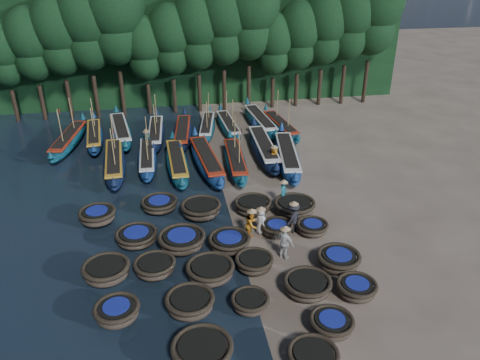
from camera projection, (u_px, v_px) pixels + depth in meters
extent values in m
plane|color=gray|center=(233.00, 224.00, 26.14)|extent=(120.00, 120.00, 0.00)
cube|color=black|center=(194.00, 49.00, 44.51)|extent=(40.00, 3.00, 10.00)
ellipsoid|color=#4E3F31|center=(202.00, 353.00, 17.48)|extent=(2.79, 2.79, 0.71)
torus|color=#352B1F|center=(202.00, 347.00, 17.33)|extent=(2.38, 2.38, 0.22)
cylinder|color=black|center=(202.00, 346.00, 17.31)|extent=(1.81, 1.81, 0.06)
ellipsoid|color=#4E3F31|center=(313.00, 359.00, 17.26)|extent=(2.24, 2.24, 0.66)
torus|color=#352B1F|center=(313.00, 353.00, 17.12)|extent=(1.96, 1.96, 0.20)
cylinder|color=black|center=(313.00, 352.00, 17.10)|extent=(1.48, 1.48, 0.06)
ellipsoid|color=#4E3F31|center=(331.00, 326.00, 18.79)|extent=(1.93, 1.93, 0.63)
torus|color=#352B1F|center=(332.00, 320.00, 18.65)|extent=(1.84, 1.84, 0.19)
cylinder|color=black|center=(332.00, 319.00, 18.63)|extent=(1.38, 1.38, 0.06)
cylinder|color=navy|center=(332.00, 319.00, 18.62)|extent=(1.06, 1.06, 0.04)
ellipsoid|color=#4E3F31|center=(117.00, 313.00, 19.37)|extent=(2.00, 2.00, 0.68)
torus|color=#352B1F|center=(116.00, 308.00, 19.23)|extent=(1.94, 1.94, 0.21)
cylinder|color=black|center=(116.00, 307.00, 19.21)|extent=(1.45, 1.45, 0.06)
cylinder|color=navy|center=(116.00, 306.00, 19.19)|extent=(1.12, 1.12, 0.04)
ellipsoid|color=#4E3F31|center=(190.00, 305.00, 19.81)|extent=(2.10, 2.10, 0.72)
torus|color=#352B1F|center=(190.00, 299.00, 19.66)|extent=(2.14, 2.14, 0.22)
cylinder|color=black|center=(190.00, 298.00, 19.64)|extent=(1.61, 1.61, 0.07)
ellipsoid|color=#4E3F31|center=(250.00, 304.00, 19.96)|extent=(2.01, 2.01, 0.60)
torus|color=#352B1F|center=(250.00, 299.00, 19.83)|extent=(1.68, 1.68, 0.18)
cylinder|color=black|center=(250.00, 298.00, 19.81)|extent=(1.26, 1.26, 0.05)
ellipsoid|color=#4E3F31|center=(307.00, 287.00, 20.83)|extent=(2.52, 2.52, 0.70)
torus|color=#352B1F|center=(308.00, 281.00, 20.68)|extent=(2.19, 2.19, 0.21)
cylinder|color=black|center=(308.00, 281.00, 20.66)|extent=(1.66, 1.66, 0.06)
ellipsoid|color=#4E3F31|center=(356.00, 290.00, 20.70)|extent=(1.80, 1.80, 0.66)
torus|color=#352B1F|center=(357.00, 285.00, 20.56)|extent=(1.83, 1.83, 0.20)
cylinder|color=black|center=(357.00, 284.00, 20.54)|extent=(1.37, 1.37, 0.06)
cylinder|color=navy|center=(357.00, 283.00, 20.52)|extent=(1.06, 1.06, 0.04)
ellipsoid|color=#4E3F31|center=(107.00, 273.00, 21.72)|extent=(2.18, 2.18, 0.75)
torus|color=#352B1F|center=(106.00, 266.00, 21.56)|extent=(2.25, 2.25, 0.23)
cylinder|color=black|center=(106.00, 266.00, 21.54)|extent=(1.70, 1.70, 0.07)
ellipsoid|color=#4E3F31|center=(155.00, 268.00, 22.10)|extent=(2.29, 2.29, 0.65)
torus|color=#352B1F|center=(155.00, 263.00, 21.96)|extent=(2.01, 2.01, 0.20)
cylinder|color=black|center=(154.00, 262.00, 21.94)|extent=(1.52, 1.52, 0.06)
ellipsoid|color=#4E3F31|center=(210.00, 272.00, 21.76)|extent=(2.80, 2.80, 0.72)
torus|color=#352B1F|center=(210.00, 266.00, 21.60)|extent=(2.29, 2.29, 0.22)
cylinder|color=black|center=(210.00, 266.00, 21.58)|extent=(1.74, 1.74, 0.07)
ellipsoid|color=#4E3F31|center=(254.00, 264.00, 22.39)|extent=(1.73, 1.73, 0.65)
torus|color=#352B1F|center=(254.00, 259.00, 22.25)|extent=(1.88, 1.88, 0.20)
cylinder|color=black|center=(254.00, 258.00, 22.23)|extent=(1.41, 1.41, 0.06)
ellipsoid|color=#4E3F31|center=(338.00, 262.00, 22.47)|extent=(2.59, 2.59, 0.74)
torus|color=#352B1F|center=(339.00, 256.00, 22.31)|extent=(2.14, 2.14, 0.22)
cylinder|color=black|center=(339.00, 255.00, 22.29)|extent=(1.61, 1.61, 0.07)
cylinder|color=navy|center=(339.00, 254.00, 22.27)|extent=(1.24, 1.24, 0.04)
ellipsoid|color=#4E3F31|center=(137.00, 238.00, 24.35)|extent=(2.29, 2.29, 0.64)
torus|color=#352B1F|center=(136.00, 233.00, 24.21)|extent=(2.21, 2.21, 0.19)
cylinder|color=black|center=(136.00, 233.00, 24.20)|extent=(1.69, 1.69, 0.06)
cylinder|color=navy|center=(136.00, 232.00, 24.18)|extent=(1.30, 1.30, 0.04)
ellipsoid|color=#4E3F31|center=(182.00, 242.00, 23.94)|extent=(3.03, 3.03, 0.74)
torus|color=#352B1F|center=(182.00, 236.00, 23.78)|extent=(2.46, 2.46, 0.22)
cylinder|color=black|center=(182.00, 236.00, 23.76)|extent=(1.88, 1.88, 0.07)
cylinder|color=navy|center=(182.00, 235.00, 23.74)|extent=(1.45, 1.45, 0.04)
ellipsoid|color=#4E3F31|center=(229.00, 243.00, 23.92)|extent=(2.45, 2.45, 0.65)
torus|color=#352B1F|center=(229.00, 238.00, 23.78)|extent=(2.17, 2.17, 0.20)
cylinder|color=black|center=(229.00, 238.00, 23.76)|extent=(1.66, 1.66, 0.06)
cylinder|color=navy|center=(229.00, 237.00, 23.74)|extent=(1.27, 1.27, 0.04)
ellipsoid|color=#4E3F31|center=(277.00, 230.00, 25.11)|extent=(1.95, 1.95, 0.60)
torus|color=#352B1F|center=(277.00, 225.00, 24.98)|extent=(1.76, 1.76, 0.18)
cylinder|color=black|center=(277.00, 225.00, 24.97)|extent=(1.32, 1.32, 0.05)
cylinder|color=navy|center=(277.00, 224.00, 24.95)|extent=(1.02, 1.02, 0.04)
ellipsoid|color=#4E3F31|center=(312.00, 229.00, 25.21)|extent=(2.07, 2.07, 0.58)
torus|color=#352B1F|center=(313.00, 224.00, 25.09)|extent=(1.75, 1.75, 0.17)
cylinder|color=black|center=(313.00, 224.00, 25.07)|extent=(1.32, 1.32, 0.05)
cylinder|color=navy|center=(313.00, 223.00, 25.06)|extent=(1.01, 1.01, 0.03)
ellipsoid|color=#4E3F31|center=(98.00, 217.00, 26.12)|extent=(2.27, 2.27, 0.73)
torus|color=#352B1F|center=(97.00, 212.00, 25.97)|extent=(2.08, 2.08, 0.22)
cylinder|color=black|center=(97.00, 211.00, 25.95)|extent=(1.56, 1.56, 0.07)
cylinder|color=navy|center=(97.00, 211.00, 25.93)|extent=(1.20, 1.20, 0.04)
ellipsoid|color=#4E3F31|center=(160.00, 205.00, 27.40)|extent=(2.32, 2.32, 0.62)
torus|color=#352B1F|center=(159.00, 201.00, 27.27)|extent=(2.13, 2.13, 0.19)
cylinder|color=black|center=(159.00, 201.00, 27.25)|extent=(1.63, 1.63, 0.06)
cylinder|color=navy|center=(159.00, 200.00, 27.23)|extent=(1.25, 1.25, 0.04)
ellipsoid|color=#4E3F31|center=(201.00, 210.00, 26.75)|extent=(2.30, 2.30, 0.76)
torus|color=#352B1F|center=(201.00, 205.00, 26.58)|extent=(2.33, 2.33, 0.23)
cylinder|color=black|center=(201.00, 204.00, 26.56)|extent=(1.76, 1.76, 0.07)
ellipsoid|color=#4E3F31|center=(253.00, 207.00, 27.20)|extent=(2.25, 2.25, 0.68)
torus|color=#352B1F|center=(253.00, 202.00, 27.06)|extent=(2.19, 2.19, 0.21)
cylinder|color=black|center=(253.00, 201.00, 27.04)|extent=(1.66, 1.66, 0.06)
ellipsoid|color=#4E3F31|center=(294.00, 208.00, 26.99)|extent=(2.85, 2.85, 0.73)
torus|color=#352B1F|center=(295.00, 203.00, 26.84)|extent=(2.42, 2.42, 0.22)
cylinder|color=black|center=(295.00, 202.00, 26.82)|extent=(1.84, 1.84, 0.07)
ellipsoid|color=#101E3B|center=(114.00, 163.00, 32.18)|extent=(2.03, 8.38, 1.04)
cone|color=#101E3B|center=(113.00, 133.00, 35.38)|extent=(0.46, 0.46, 0.62)
cone|color=#101E3B|center=(113.00, 181.00, 28.39)|extent=(0.46, 0.46, 0.52)
cube|color=gold|center=(114.00, 157.00, 31.98)|extent=(1.51, 6.49, 0.12)
cube|color=black|center=(113.00, 156.00, 31.94)|extent=(1.17, 5.64, 0.10)
cylinder|color=#997F4C|center=(113.00, 134.00, 32.53)|extent=(0.07, 0.25, 2.90)
cylinder|color=#997F4C|center=(113.00, 149.00, 30.10)|extent=(0.07, 0.25, 2.90)
plane|color=red|center=(113.00, 131.00, 29.56)|extent=(0.00, 0.36, 0.36)
ellipsoid|color=navy|center=(147.00, 159.00, 32.95)|extent=(1.33, 7.40, 0.92)
cone|color=navy|center=(147.00, 132.00, 35.84)|extent=(0.41, 0.41, 0.55)
cone|color=navy|center=(146.00, 174.00, 29.53)|extent=(0.41, 0.41, 0.46)
cube|color=white|center=(147.00, 154.00, 32.77)|extent=(0.97, 5.73, 0.11)
cube|color=black|center=(147.00, 153.00, 32.74)|extent=(0.72, 4.99, 0.09)
cylinder|color=#997F4C|center=(147.00, 133.00, 33.27)|extent=(0.06, 0.22, 2.59)
cylinder|color=#997F4C|center=(147.00, 147.00, 31.07)|extent=(0.06, 0.22, 2.59)
plane|color=red|center=(147.00, 131.00, 30.58)|extent=(0.00, 0.32, 0.32)
ellipsoid|color=#0F4557|center=(177.00, 163.00, 32.23)|extent=(1.69, 8.05, 1.00)
cone|color=#0F4557|center=(172.00, 134.00, 35.34)|extent=(0.44, 0.44, 0.60)
cone|color=#0F4557|center=(182.00, 180.00, 28.54)|extent=(0.44, 0.44, 0.50)
cube|color=gold|center=(177.00, 157.00, 32.04)|extent=(1.24, 6.24, 0.12)
cube|color=black|center=(177.00, 156.00, 32.00)|extent=(0.95, 5.43, 0.10)
ellipsoid|color=navy|center=(206.00, 161.00, 32.43)|extent=(2.42, 8.78, 1.08)
cone|color=navy|center=(195.00, 130.00, 35.74)|extent=(0.48, 0.48, 0.65)
cone|color=navy|center=(220.00, 179.00, 28.51)|extent=(0.48, 0.48, 0.54)
cube|color=#B32D16|center=(206.00, 155.00, 32.23)|extent=(1.81, 6.80, 0.13)
cube|color=black|center=(206.00, 154.00, 32.19)|extent=(1.43, 5.91, 0.11)
ellipsoid|color=#0F4557|center=(235.00, 161.00, 32.52)|extent=(1.82, 7.92, 0.98)
cone|color=#0F4557|center=(230.00, 133.00, 35.62)|extent=(0.43, 0.43, 0.59)
cone|color=#0F4557|center=(242.00, 178.00, 28.86)|extent=(0.43, 0.43, 0.49)
cube|color=#B32D16|center=(235.00, 156.00, 32.33)|extent=(1.35, 6.14, 0.12)
cube|color=black|center=(235.00, 155.00, 32.29)|extent=(1.04, 5.34, 0.10)
cylinder|color=#997F4C|center=(235.00, 134.00, 32.86)|extent=(0.07, 0.23, 2.75)
cylinder|color=#997F4C|center=(239.00, 149.00, 30.51)|extent=(0.07, 0.23, 2.75)
plane|color=red|center=(242.00, 131.00, 29.98)|extent=(0.00, 0.34, 0.34)
ellipsoid|color=#101E3B|center=(264.00, 149.00, 34.30)|extent=(1.81, 8.84, 1.10)
cone|color=#101E3B|center=(254.00, 120.00, 37.76)|extent=(0.48, 0.48, 0.66)
cone|color=#101E3B|center=(276.00, 165.00, 30.21)|extent=(0.48, 0.48, 0.55)
cube|color=white|center=(264.00, 143.00, 34.09)|extent=(1.33, 6.85, 0.13)
cube|color=black|center=(264.00, 142.00, 34.05)|extent=(1.01, 5.96, 0.11)
ellipsoid|color=navy|center=(287.00, 157.00, 33.02)|extent=(2.92, 9.02, 1.11)
cone|color=navy|center=(282.00, 126.00, 36.54)|extent=(0.49, 0.49, 0.67)
cone|color=navy|center=(295.00, 176.00, 28.86)|extent=(0.49, 0.49, 0.55)
cube|color=white|center=(288.00, 151.00, 32.80)|extent=(2.19, 6.98, 0.13)
cube|color=black|center=(288.00, 150.00, 32.76)|extent=(1.76, 6.05, 0.11)
ellipsoid|color=#0F4557|center=(69.00, 141.00, 35.84)|extent=(2.68, 8.25, 1.02)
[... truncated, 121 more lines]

